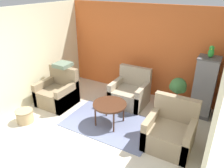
{
  "coord_description": "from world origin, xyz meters",
  "views": [
    {
      "loc": [
        2.19,
        -2.3,
        2.93
      ],
      "look_at": [
        0.0,
        1.56,
        0.86
      ],
      "focal_mm": 35.0,
      "sensor_mm": 36.0,
      "label": 1
    }
  ],
  "objects": [
    {
      "name": "ground_plane",
      "position": [
        0.0,
        0.0,
        0.0
      ],
      "size": [
        20.0,
        20.0,
        0.0
      ],
      "primitive_type": "plane",
      "color": "beige",
      "rests_on": "ground"
    },
    {
      "name": "wall_back_accent",
      "position": [
        0.0,
        3.14,
        1.23
      ],
      "size": [
        4.43,
        0.06,
        2.47
      ],
      "color": "orange",
      "rests_on": "ground_plane"
    },
    {
      "name": "wall_left",
      "position": [
        -2.19,
        1.56,
        1.23
      ],
      "size": [
        0.06,
        3.11,
        2.47
      ],
      "color": "beige",
      "rests_on": "ground_plane"
    },
    {
      "name": "wall_right",
      "position": [
        2.19,
        1.56,
        1.23
      ],
      "size": [
        0.06,
        3.11,
        2.47
      ],
      "color": "beige",
      "rests_on": "ground_plane"
    },
    {
      "name": "area_rug",
      "position": [
        0.1,
        1.28,
        0.01
      ],
      "size": [
        2.04,
        1.28,
        0.01
      ],
      "color": "slate",
      "rests_on": "ground_plane"
    },
    {
      "name": "coffee_table",
      "position": [
        0.1,
        1.28,
        0.48
      ],
      "size": [
        0.75,
        0.75,
        0.53
      ],
      "color": "#472819",
      "rests_on": "ground_plane"
    },
    {
      "name": "armchair_left",
      "position": [
        -1.55,
        1.4,
        0.3
      ],
      "size": [
        0.87,
        0.82,
        0.95
      ],
      "color": "#8E7A5B",
      "rests_on": "ground_plane"
    },
    {
      "name": "armchair_right",
      "position": [
        1.47,
        1.23,
        0.3
      ],
      "size": [
        0.87,
        0.82,
        0.95
      ],
      "color": "#9E896B",
      "rests_on": "ground_plane"
    },
    {
      "name": "armchair_middle",
      "position": [
        0.1,
        2.34,
        0.3
      ],
      "size": [
        0.87,
        0.82,
        0.95
      ],
      "color": "tan",
      "rests_on": "ground_plane"
    },
    {
      "name": "birdcage",
      "position": [
        1.81,
        2.72,
        0.72
      ],
      "size": [
        0.49,
        0.49,
        1.45
      ],
      "color": "#555559",
      "rests_on": "ground_plane"
    },
    {
      "name": "parrot",
      "position": [
        1.81,
        2.72,
        1.57
      ],
      "size": [
        0.13,
        0.23,
        0.27
      ],
      "color": "green",
      "rests_on": "birdcage"
    },
    {
      "name": "potted_plant",
      "position": [
        1.25,
        2.56,
        0.58
      ],
      "size": [
        0.43,
        0.39,
        0.9
      ],
      "color": "brown",
      "rests_on": "ground_plane"
    },
    {
      "name": "wicker_basket",
      "position": [
        -1.64,
        0.38,
        0.16
      ],
      "size": [
        0.39,
        0.39,
        0.3
      ],
      "color": "tan",
      "rests_on": "ground_plane"
    },
    {
      "name": "throw_pillow",
      "position": [
        -1.55,
        1.7,
        1.0
      ],
      "size": [
        0.4,
        0.4,
        0.1
      ],
      "color": "slate",
      "rests_on": "armchair_left"
    }
  ]
}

